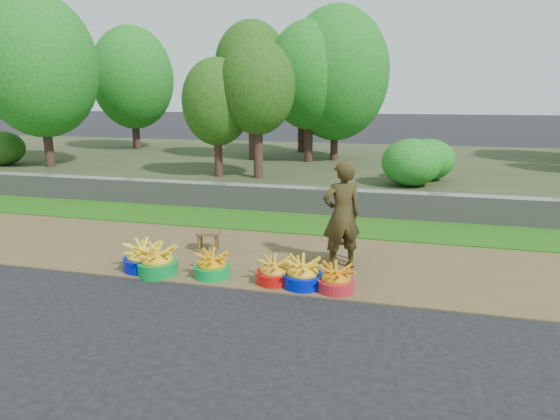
% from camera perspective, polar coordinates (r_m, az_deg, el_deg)
% --- Properties ---
extents(ground_plane, '(120.00, 120.00, 0.00)m').
position_cam_1_polar(ground_plane, '(5.93, -1.22, -10.10)').
color(ground_plane, black).
rests_on(ground_plane, ground).
extents(dirt_shoulder, '(80.00, 2.50, 0.02)m').
position_cam_1_polar(dirt_shoulder, '(7.06, 1.48, -6.03)').
color(dirt_shoulder, brown).
rests_on(dirt_shoulder, ground).
extents(grass_verge, '(80.00, 1.50, 0.04)m').
position_cam_1_polar(grass_verge, '(8.93, 4.30, -1.73)').
color(grass_verge, '#236211').
rests_on(grass_verge, ground).
extents(retaining_wall, '(80.00, 0.35, 0.55)m').
position_cam_1_polar(retaining_wall, '(9.68, 5.20, 1.04)').
color(retaining_wall, gray).
rests_on(retaining_wall, ground).
extents(earth_bank, '(80.00, 10.00, 0.50)m').
position_cam_1_polar(earth_bank, '(14.46, 8.28, 5.10)').
color(earth_bank, '#373F22').
rests_on(earth_bank, ground).
extents(vegetation, '(36.25, 7.88, 4.51)m').
position_cam_1_polar(vegetation, '(13.71, -0.15, 15.20)').
color(vegetation, '#3A231D').
rests_on(vegetation, earth_bank).
extents(basin_a, '(0.55, 0.55, 0.41)m').
position_cam_1_polar(basin_a, '(6.87, -16.34, -5.64)').
color(basin_a, '#0311B0').
rests_on(basin_a, ground).
extents(basin_b, '(0.54, 0.54, 0.41)m').
position_cam_1_polar(basin_b, '(6.66, -14.72, -6.16)').
color(basin_b, '#068530').
rests_on(basin_b, ground).
extents(basin_c, '(0.48, 0.48, 0.36)m').
position_cam_1_polar(basin_c, '(6.42, -8.30, -6.82)').
color(basin_c, '#009934').
rests_on(basin_c, ground).
extents(basin_d, '(0.47, 0.47, 0.35)m').
position_cam_1_polar(basin_d, '(6.16, -0.71, -7.62)').
color(basin_d, red).
rests_on(basin_d, ground).
extents(basin_e, '(0.51, 0.51, 0.38)m').
position_cam_1_polar(basin_e, '(6.05, 2.78, -7.88)').
color(basin_e, '#0014B5').
rests_on(basin_e, ground).
extents(basin_f, '(0.47, 0.47, 0.35)m').
position_cam_1_polar(basin_f, '(5.95, 6.82, -8.50)').
color(basin_f, red).
rests_on(basin_f, ground).
extents(stool_left, '(0.40, 0.33, 0.31)m').
position_cam_1_polar(stool_left, '(7.43, -8.73, -3.08)').
color(stool_left, brown).
rests_on(stool_left, dirt_shoulder).
extents(stool_right, '(0.40, 0.32, 0.32)m').
position_cam_1_polar(stool_right, '(6.96, 7.37, -4.10)').
color(stool_right, brown).
rests_on(stool_right, dirt_shoulder).
extents(vendor_woman, '(0.67, 0.59, 1.53)m').
position_cam_1_polar(vendor_woman, '(6.54, 7.53, -0.65)').
color(vendor_woman, black).
rests_on(vendor_woman, dirt_shoulder).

